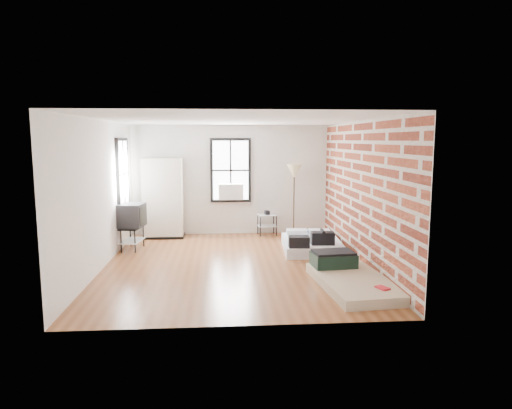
{
  "coord_description": "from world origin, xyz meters",
  "views": [
    {
      "loc": [
        -0.22,
        -8.71,
        2.43
      ],
      "look_at": [
        0.45,
        0.3,
        1.14
      ],
      "focal_mm": 32.0,
      "sensor_mm": 36.0,
      "label": 1
    }
  ],
  "objects": [
    {
      "name": "room_shell",
      "position": [
        0.23,
        0.36,
        1.74
      ],
      "size": [
        5.02,
        6.02,
        2.8
      ],
      "color": "silver",
      "rests_on": "ground"
    },
    {
      "name": "wardrobe",
      "position": [
        -1.68,
        2.65,
        0.99
      ],
      "size": [
        1.0,
        0.58,
        1.98
      ],
      "rotation": [
        0.0,
        0.0,
        0.0
      ],
      "color": "black",
      "rests_on": "ground"
    },
    {
      "name": "mattress_bare",
      "position": [
        1.91,
        -1.39,
        0.13
      ],
      "size": [
        1.26,
        2.13,
        0.44
      ],
      "rotation": [
        0.0,
        0.0,
        0.1
      ],
      "color": "tan",
      "rests_on": "ground"
    },
    {
      "name": "ground",
      "position": [
        0.0,
        0.0,
        0.0
      ],
      "size": [
        6.0,
        6.0,
        0.0
      ],
      "primitive_type": "plane",
      "color": "brown",
      "rests_on": "ground"
    },
    {
      "name": "side_table",
      "position": [
        0.92,
        2.72,
        0.42
      ],
      "size": [
        0.52,
        0.43,
        0.63
      ],
      "rotation": [
        0.0,
        0.0,
        0.11
      ],
      "color": "black",
      "rests_on": "ground"
    },
    {
      "name": "mattress_main",
      "position": [
        1.74,
        1.04,
        0.15
      ],
      "size": [
        1.34,
        1.75,
        0.54
      ],
      "rotation": [
        0.0,
        0.0,
        -0.07
      ],
      "color": "silver",
      "rests_on": "ground"
    },
    {
      "name": "floor_lamp",
      "position": [
        1.6,
        2.65,
        1.56
      ],
      "size": [
        0.39,
        0.39,
        1.82
      ],
      "color": "black",
      "rests_on": "ground"
    },
    {
      "name": "tv_stand",
      "position": [
        -2.21,
        1.39,
        0.74
      ],
      "size": [
        0.58,
        0.78,
        1.03
      ],
      "rotation": [
        0.0,
        0.0,
        -0.13
      ],
      "color": "black",
      "rests_on": "ground"
    }
  ]
}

